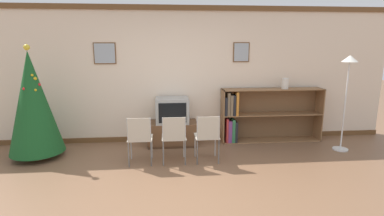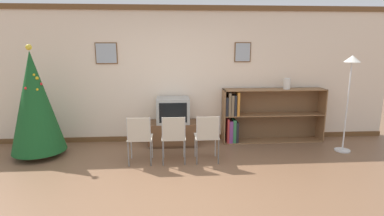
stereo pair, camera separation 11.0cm
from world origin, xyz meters
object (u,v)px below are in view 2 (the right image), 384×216
at_px(tv_console, 173,133).
at_px(christmas_tree, 35,103).
at_px(vase, 287,84).
at_px(folding_chair_left, 140,137).
at_px(folding_chair_center, 174,136).
at_px(bookshelf, 257,115).
at_px(folding_chair_right, 207,136).
at_px(television, 173,110).
at_px(standing_lamp, 350,79).

bearing_deg(tv_console, christmas_tree, -169.32).
bearing_deg(vase, tv_console, -178.27).
bearing_deg(folding_chair_left, christmas_tree, 164.32).
distance_m(christmas_tree, folding_chair_center, 2.50).
bearing_deg(folding_chair_center, vase, 24.44).
bearing_deg(folding_chair_left, tv_console, 59.94).
bearing_deg(bookshelf, folding_chair_left, -154.76).
xyz_separation_m(folding_chair_right, bookshelf, (1.16, 1.07, 0.07)).
bearing_deg(television, folding_chair_center, -90.00).
bearing_deg(christmas_tree, vase, 6.35).
bearing_deg(folding_chair_left, standing_lamp, 5.64).
distance_m(folding_chair_center, folding_chair_right, 0.56).
relative_size(tv_console, vase, 4.49).
bearing_deg(folding_chair_right, standing_lamp, 8.04).
xyz_separation_m(folding_chair_center, standing_lamp, (3.16, 0.37, 0.89)).
relative_size(folding_chair_right, bookshelf, 0.40).
xyz_separation_m(tv_console, bookshelf, (1.72, 0.11, 0.31)).
relative_size(christmas_tree, folding_chair_center, 2.40).
bearing_deg(folding_chair_right, tv_console, 120.06).
bearing_deg(television, folding_chair_left, -120.12).
relative_size(tv_console, folding_chair_right, 1.18).
xyz_separation_m(television, folding_chair_center, (-0.00, -0.96, -0.23)).
height_order(folding_chair_center, bookshelf, bookshelf).
bearing_deg(vase, standing_lamp, -36.86).
bearing_deg(bookshelf, vase, -4.00).
bearing_deg(standing_lamp, vase, 143.14).
bearing_deg(standing_lamp, christmas_tree, 178.49).
bearing_deg(standing_lamp, folding_chair_center, -173.37).
bearing_deg(folding_chair_right, folding_chair_center, 180.00).
distance_m(tv_console, bookshelf, 1.75).
height_order(vase, standing_lamp, standing_lamp).
bearing_deg(folding_chair_left, folding_chair_right, 0.00).
height_order(tv_console, television, television).
relative_size(folding_chair_right, vase, 3.79).
distance_m(christmas_tree, bookshelf, 4.17).
xyz_separation_m(television, folding_chair_left, (-0.56, -0.96, -0.23)).
xyz_separation_m(folding_chair_left, folding_chair_right, (1.12, 0.00, 0.00)).
bearing_deg(bookshelf, tv_console, -176.41).
bearing_deg(folding_chair_left, folding_chair_center, 0.00).
xyz_separation_m(christmas_tree, television, (2.39, 0.45, -0.27)).
bearing_deg(folding_chair_right, christmas_tree, 170.11).
bearing_deg(folding_chair_right, vase, 31.06).
relative_size(christmas_tree, television, 3.11).
xyz_separation_m(christmas_tree, folding_chair_center, (2.39, -0.51, -0.50)).
relative_size(folding_chair_left, bookshelf, 0.40).
distance_m(tv_console, standing_lamp, 3.41).
bearing_deg(tv_console, standing_lamp, -10.69).
relative_size(television, folding_chair_right, 0.77).
distance_m(television, folding_chair_right, 1.14).
height_order(folding_chair_center, folding_chair_right, same).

